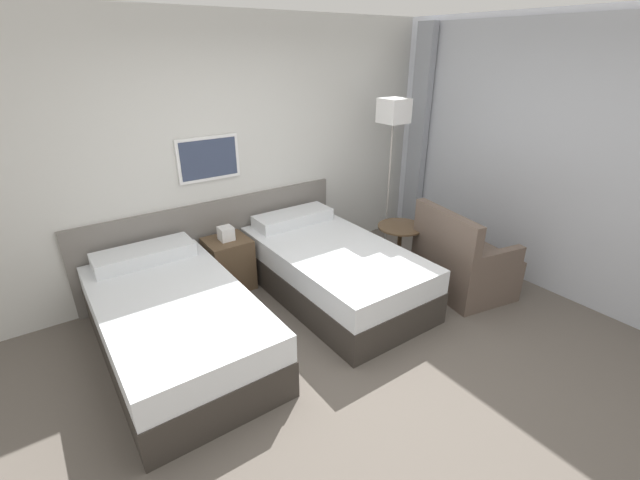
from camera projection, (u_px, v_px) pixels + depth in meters
The scene contains 9 objects.
ground_plane at pixel (364, 372), 3.40m from camera, with size 16.00×16.00×0.00m, color #5B544C.
wall_headboard at pixel (233, 159), 4.47m from camera, with size 10.00×0.10×2.70m.
wall_window at pixel (571, 164), 4.10m from camera, with size 0.21×4.64×2.70m.
bed_near_door at pixel (175, 323), 3.53m from camera, with size 1.10×2.01×0.68m.
bed_near_window at pixel (333, 269), 4.38m from camera, with size 1.10×2.01×0.68m.
nightstand at pixel (229, 263), 4.51m from camera, with size 0.44×0.41×0.69m.
floor_lamp at pixel (393, 121), 4.78m from camera, with size 0.28×0.28×1.85m.
side_table at pixel (400, 240), 4.75m from camera, with size 0.50×0.50×0.58m.
armchair at pixel (462, 264), 4.46m from camera, with size 0.87×1.02×0.92m.
Camera 1 is at (-1.82, -1.98, 2.36)m, focal length 24.00 mm.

